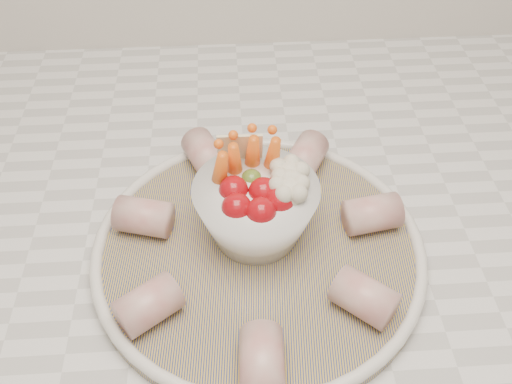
{
  "coord_description": "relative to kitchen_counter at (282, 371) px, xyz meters",
  "views": [
    {
      "loc": [
        -0.08,
        0.98,
        1.37
      ],
      "look_at": [
        -0.05,
        1.36,
        0.99
      ],
      "focal_mm": 40.0,
      "sensor_mm": 36.0,
      "label": 1
    }
  ],
  "objects": [
    {
      "name": "veggie_bowl",
      "position": [
        -0.05,
        -0.09,
        0.51
      ],
      "size": [
        0.12,
        0.12,
        0.1
      ],
      "color": "white",
      "rests_on": "serving_platter"
    },
    {
      "name": "cured_meat_rolls",
      "position": [
        -0.05,
        -0.11,
        0.49
      ],
      "size": [
        0.29,
        0.31,
        0.04
      ],
      "color": "#A9504D",
      "rests_on": "serving_platter"
    },
    {
      "name": "kitchen_counter",
      "position": [
        0.0,
        0.0,
        0.0
      ],
      "size": [
        2.04,
        0.62,
        0.92
      ],
      "color": "tan",
      "rests_on": "ground"
    },
    {
      "name": "serving_platter",
      "position": [
        -0.05,
        -0.11,
        0.47
      ],
      "size": [
        0.35,
        0.35,
        0.02
      ],
      "color": "navy",
      "rests_on": "kitchen_counter"
    }
  ]
}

